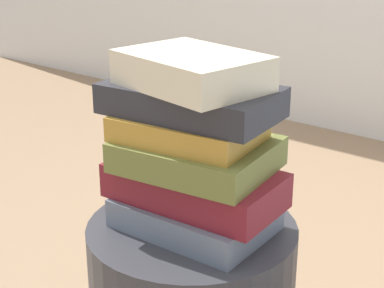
{
  "coord_description": "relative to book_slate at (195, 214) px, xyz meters",
  "views": [
    {
      "loc": [
        0.58,
        -0.74,
        1.0
      ],
      "look_at": [
        0.0,
        0.0,
        0.65
      ],
      "focal_mm": 57.34,
      "sensor_mm": 36.0,
      "label": 1
    }
  ],
  "objects": [
    {
      "name": "book_slate",
      "position": [
        0.0,
        0.0,
        0.0
      ],
      "size": [
        0.26,
        0.18,
        0.05
      ],
      "primitive_type": "cube",
      "rotation": [
        0.0,
        0.0,
        0.04
      ],
      "color": "slate",
      "rests_on": "side_table"
    },
    {
      "name": "book_maroon",
      "position": [
        -0.0,
        0.0,
        0.05
      ],
      "size": [
        0.3,
        0.17,
        0.06
      ],
      "primitive_type": "cube",
      "rotation": [
        0.0,
        0.0,
        0.06
      ],
      "color": "maroon",
      "rests_on": "book_slate"
    },
    {
      "name": "book_olive",
      "position": [
        0.0,
        0.0,
        0.11
      ],
      "size": [
        0.26,
        0.22,
        0.05
      ],
      "primitive_type": "cube",
      "rotation": [
        0.0,
        0.0,
        0.12
      ],
      "color": "olive",
      "rests_on": "book_maroon"
    },
    {
      "name": "book_ochre",
      "position": [
        -0.01,
        0.0,
        0.15
      ],
      "size": [
        0.24,
        0.19,
        0.04
      ],
      "primitive_type": "cube",
      "rotation": [
        0.0,
        0.0,
        0.14
      ],
      "color": "#B7842D",
      "rests_on": "book_olive"
    },
    {
      "name": "book_charcoal",
      "position": [
        -0.01,
        0.01,
        0.2
      ],
      "size": [
        0.29,
        0.18,
        0.05
      ],
      "primitive_type": "cube",
      "rotation": [
        0.0,
        0.0,
        0.1
      ],
      "color": "#28282D",
      "rests_on": "book_ochre"
    },
    {
      "name": "book_cream",
      "position": [
        -0.0,
        0.0,
        0.25
      ],
      "size": [
        0.25,
        0.2,
        0.05
      ],
      "primitive_type": "cube",
      "rotation": [
        0.0,
        0.0,
        -0.18
      ],
      "color": "beige",
      "rests_on": "book_charcoal"
    }
  ]
}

